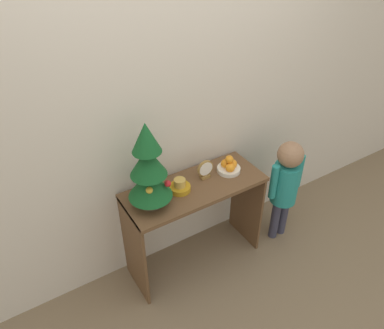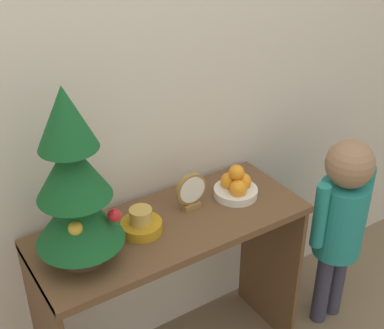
% 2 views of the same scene
% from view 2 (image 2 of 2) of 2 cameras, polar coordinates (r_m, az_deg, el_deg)
% --- Properties ---
extents(back_wall, '(7.00, 0.05, 2.50)m').
position_cam_2_polar(back_wall, '(1.93, -6.44, 9.41)').
color(back_wall, beige).
rests_on(back_wall, ground_plane).
extents(console_table, '(1.03, 0.41, 0.76)m').
position_cam_2_polar(console_table, '(2.08, -2.15, -10.43)').
color(console_table, brown).
rests_on(console_table, ground_plane).
extents(mini_tree, '(0.29, 0.29, 0.61)m').
position_cam_2_polar(mini_tree, '(1.67, -12.48, -2.16)').
color(mini_tree, '#4C3828').
rests_on(mini_tree, console_table).
extents(fruit_bowl, '(0.17, 0.17, 0.14)m').
position_cam_2_polar(fruit_bowl, '(2.09, 4.73, -2.32)').
color(fruit_bowl, silver).
rests_on(fruit_bowl, console_table).
extents(singing_bowl, '(0.15, 0.15, 0.09)m').
position_cam_2_polar(singing_bowl, '(1.91, -5.43, -6.28)').
color(singing_bowl, '#B78419').
rests_on(singing_bowl, console_table).
extents(desk_clock, '(0.13, 0.04, 0.15)m').
position_cam_2_polar(desk_clock, '(2.00, -0.10, -2.90)').
color(desk_clock, olive).
rests_on(desk_clock, console_table).
extents(child_figure, '(0.33, 0.21, 0.94)m').
position_cam_2_polar(child_figure, '(2.39, 15.66, -5.06)').
color(child_figure, '#38384C').
rests_on(child_figure, ground_plane).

